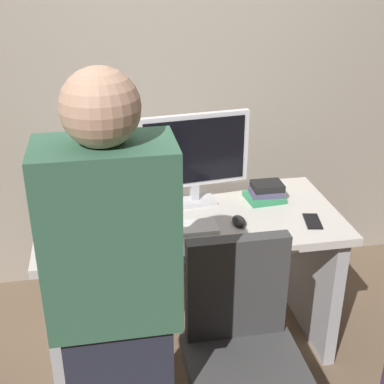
{
  "coord_description": "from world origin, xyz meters",
  "views": [
    {
      "loc": [
        -0.39,
        -2.18,
        1.92
      ],
      "look_at": [
        0.0,
        -0.05,
        0.9
      ],
      "focal_mm": 49.27,
      "sensor_mm": 36.0,
      "label": 1
    }
  ],
  "objects_px": {
    "cup_near_keyboard": "(85,229)",
    "book_stack": "(266,192)",
    "person_at_desk": "(116,318)",
    "keyboard": "(170,230)",
    "monitor": "(195,154)",
    "cell_phone": "(312,221)",
    "office_chair": "(243,370)",
    "desk": "(190,258)",
    "mouse": "(239,221)",
    "cup_by_monitor": "(99,201)"
  },
  "relations": [
    {
      "from": "keyboard",
      "to": "mouse",
      "type": "bearing_deg",
      "value": 2.28
    },
    {
      "from": "desk",
      "to": "office_chair",
      "type": "height_order",
      "value": "office_chair"
    },
    {
      "from": "office_chair",
      "to": "cup_near_keyboard",
      "type": "height_order",
      "value": "office_chair"
    },
    {
      "from": "mouse",
      "to": "cup_near_keyboard",
      "type": "xyz_separation_m",
      "value": [
        -0.69,
        -0.01,
        0.03
      ]
    },
    {
      "from": "cell_phone",
      "to": "mouse",
      "type": "bearing_deg",
      "value": -175.61
    },
    {
      "from": "person_at_desk",
      "to": "book_stack",
      "type": "bearing_deg",
      "value": 49.16
    },
    {
      "from": "cell_phone",
      "to": "desk",
      "type": "bearing_deg",
      "value": 175.01
    },
    {
      "from": "office_chair",
      "to": "book_stack",
      "type": "relative_size",
      "value": 4.9
    },
    {
      "from": "mouse",
      "to": "cup_near_keyboard",
      "type": "relative_size",
      "value": 1.04
    },
    {
      "from": "desk",
      "to": "keyboard",
      "type": "relative_size",
      "value": 3.31
    },
    {
      "from": "office_chair",
      "to": "monitor",
      "type": "relative_size",
      "value": 1.74
    },
    {
      "from": "mouse",
      "to": "cell_phone",
      "type": "distance_m",
      "value": 0.35
    },
    {
      "from": "office_chair",
      "to": "person_at_desk",
      "type": "relative_size",
      "value": 0.57
    },
    {
      "from": "cup_near_keyboard",
      "to": "book_stack",
      "type": "bearing_deg",
      "value": 14.91
    },
    {
      "from": "desk",
      "to": "monitor",
      "type": "bearing_deg",
      "value": 71.26
    },
    {
      "from": "office_chair",
      "to": "keyboard",
      "type": "height_order",
      "value": "office_chair"
    },
    {
      "from": "desk",
      "to": "mouse",
      "type": "distance_m",
      "value": 0.35
    },
    {
      "from": "monitor",
      "to": "book_stack",
      "type": "distance_m",
      "value": 0.42
    },
    {
      "from": "office_chair",
      "to": "cup_by_monitor",
      "type": "height_order",
      "value": "office_chair"
    },
    {
      "from": "person_at_desk",
      "to": "keyboard",
      "type": "relative_size",
      "value": 3.81
    },
    {
      "from": "cell_phone",
      "to": "person_at_desk",
      "type": "bearing_deg",
      "value": -134.14
    },
    {
      "from": "monitor",
      "to": "book_stack",
      "type": "xyz_separation_m",
      "value": [
        0.36,
        -0.03,
        -0.22
      ]
    },
    {
      "from": "office_chair",
      "to": "cell_phone",
      "type": "relative_size",
      "value": 6.53
    },
    {
      "from": "monitor",
      "to": "mouse",
      "type": "relative_size",
      "value": 5.4
    },
    {
      "from": "desk",
      "to": "cup_by_monitor",
      "type": "xyz_separation_m",
      "value": [
        -0.42,
        0.16,
        0.28
      ]
    },
    {
      "from": "mouse",
      "to": "book_stack",
      "type": "bearing_deg",
      "value": 48.88
    },
    {
      "from": "mouse",
      "to": "cup_by_monitor",
      "type": "xyz_separation_m",
      "value": [
        -0.63,
        0.27,
        0.03
      ]
    },
    {
      "from": "keyboard",
      "to": "cup_near_keyboard",
      "type": "height_order",
      "value": "cup_near_keyboard"
    },
    {
      "from": "desk",
      "to": "book_stack",
      "type": "distance_m",
      "value": 0.5
    },
    {
      "from": "person_at_desk",
      "to": "cell_phone",
      "type": "bearing_deg",
      "value": 34.65
    },
    {
      "from": "keyboard",
      "to": "book_stack",
      "type": "distance_m",
      "value": 0.57
    },
    {
      "from": "mouse",
      "to": "cup_by_monitor",
      "type": "bearing_deg",
      "value": 156.48
    },
    {
      "from": "mouse",
      "to": "office_chair",
      "type": "bearing_deg",
      "value": -102.27
    },
    {
      "from": "cup_near_keyboard",
      "to": "cup_by_monitor",
      "type": "relative_size",
      "value": 1.1
    },
    {
      "from": "cup_near_keyboard",
      "to": "cell_phone",
      "type": "bearing_deg",
      "value": -1.8
    },
    {
      "from": "office_chair",
      "to": "keyboard",
      "type": "distance_m",
      "value": 0.68
    },
    {
      "from": "office_chair",
      "to": "monitor",
      "type": "height_order",
      "value": "monitor"
    },
    {
      "from": "desk",
      "to": "office_chair",
      "type": "distance_m",
      "value": 0.7
    },
    {
      "from": "desk",
      "to": "monitor",
      "type": "distance_m",
      "value": 0.51
    },
    {
      "from": "office_chair",
      "to": "cup_near_keyboard",
      "type": "bearing_deg",
      "value": 135.46
    },
    {
      "from": "cup_by_monitor",
      "to": "book_stack",
      "type": "height_order",
      "value": "book_stack"
    },
    {
      "from": "cup_near_keyboard",
      "to": "book_stack",
      "type": "xyz_separation_m",
      "value": [
        0.89,
        0.24,
        -0.01
      ]
    },
    {
      "from": "monitor",
      "to": "cell_phone",
      "type": "distance_m",
      "value": 0.64
    },
    {
      "from": "book_stack",
      "to": "cell_phone",
      "type": "relative_size",
      "value": 1.33
    },
    {
      "from": "desk",
      "to": "person_at_desk",
      "type": "bearing_deg",
      "value": -115.55
    },
    {
      "from": "monitor",
      "to": "mouse",
      "type": "xyz_separation_m",
      "value": [
        0.16,
        -0.26,
        -0.24
      ]
    },
    {
      "from": "cell_phone",
      "to": "cup_by_monitor",
      "type": "bearing_deg",
      "value": 173.26
    },
    {
      "from": "person_at_desk",
      "to": "keyboard",
      "type": "bearing_deg",
      "value": 68.23
    },
    {
      "from": "keyboard",
      "to": "cup_near_keyboard",
      "type": "bearing_deg",
      "value": -179.74
    },
    {
      "from": "keyboard",
      "to": "cell_phone",
      "type": "relative_size",
      "value": 2.99
    }
  ]
}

